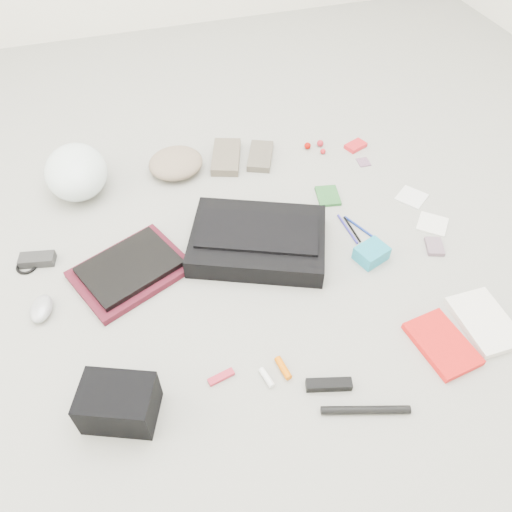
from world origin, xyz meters
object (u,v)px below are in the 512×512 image
object	(u,v)px
messenger_bag	(258,241)
laptop	(129,267)
accordion_wallet	(371,253)
camera_bag	(119,403)
bike_helmet	(76,172)
book_red	(442,344)

from	to	relation	value
messenger_bag	laptop	xyz separation A→B (m)	(-0.45, 0.02, -0.00)
accordion_wallet	camera_bag	bearing A→B (deg)	-179.89
camera_bag	accordion_wallet	xyz separation A→B (m)	(0.91, 0.32, -0.04)
bike_helmet	accordion_wallet	xyz separation A→B (m)	(0.95, -0.69, -0.06)
laptop	messenger_bag	bearing A→B (deg)	-25.95
bike_helmet	camera_bag	size ratio (longest dim) A/B	1.53
accordion_wallet	bike_helmet	bearing A→B (deg)	124.69
messenger_bag	accordion_wallet	size ratio (longest dim) A/B	4.46
bike_helmet	book_red	size ratio (longest dim) A/B	1.39
book_red	accordion_wallet	distance (m)	0.39
camera_bag	laptop	bearing A→B (deg)	102.11
bike_helmet	accordion_wallet	distance (m)	1.17
messenger_bag	accordion_wallet	xyz separation A→B (m)	(0.37, -0.17, -0.01)
bike_helmet	accordion_wallet	size ratio (longest dim) A/B	2.84
bike_helmet	accordion_wallet	bearing A→B (deg)	-36.38
messenger_bag	book_red	bearing A→B (deg)	-30.42
laptop	camera_bag	distance (m)	0.51
bike_helmet	camera_bag	bearing A→B (deg)	-88.20
camera_bag	accordion_wallet	bearing A→B (deg)	41.74
messenger_bag	accordion_wallet	bearing A→B (deg)	-1.46
book_red	camera_bag	bearing A→B (deg)	168.11
messenger_bag	camera_bag	bearing A→B (deg)	-115.10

